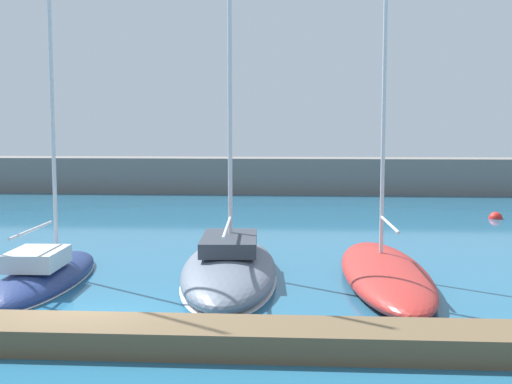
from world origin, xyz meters
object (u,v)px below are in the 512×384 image
(sailboat_navy_third, at_px, (45,274))
(mooring_buoy_red, at_px, (495,219))
(sailboat_slate_fourth, at_px, (230,266))
(sailboat_red_fifth, at_px, (385,269))

(sailboat_navy_third, height_order, mooring_buoy_red, sailboat_navy_third)
(sailboat_navy_third, distance_m, sailboat_slate_fourth, 5.63)
(sailboat_red_fifth, xyz_separation_m, mooring_buoy_red, (7.60, 14.55, -0.40))
(sailboat_slate_fourth, height_order, sailboat_red_fifth, sailboat_red_fifth)
(sailboat_slate_fourth, bearing_deg, sailboat_red_fifth, -96.68)
(sailboat_navy_third, xyz_separation_m, sailboat_red_fifth, (10.32, 0.78, 0.12))
(sailboat_navy_third, relative_size, sailboat_red_fifth, 0.75)
(sailboat_navy_third, bearing_deg, mooring_buoy_red, -51.32)
(sailboat_red_fifth, distance_m, mooring_buoy_red, 16.42)
(sailboat_navy_third, height_order, sailboat_slate_fourth, sailboat_slate_fourth)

